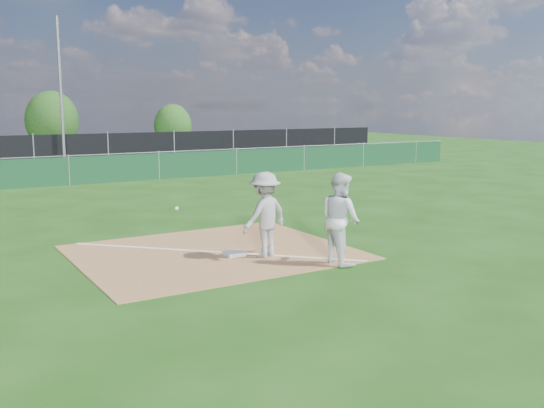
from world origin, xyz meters
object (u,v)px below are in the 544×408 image
Objects in this scene: car_right at (129,146)px; tree_right at (173,126)px; first_base at (234,254)px; runner at (340,218)px; light_pole at (61,93)px; tree_mid at (52,121)px; play_at_first at (265,215)px.

tree_right is (5.58, 6.02, 1.06)m from car_right.
tree_right is (12.08, 33.46, 1.73)m from first_base.
runner is 0.39× the size of car_right.
light_pole is 19.98× the size of first_base.
car_right is at bearing -63.61° from tree_mid.
light_pole is at bearing 150.87° from car_right.
car_right is (5.26, 5.20, -3.26)m from light_pole.
first_base is 0.14× the size of play_at_first.
tree_mid reaches higher than play_at_first.
tree_mid is (1.87, 12.03, -1.72)m from light_pole.
first_base is at bearing -177.11° from car_right.
tree_mid is at bearing 84.81° from first_base.
tree_right is (11.53, 33.87, 0.83)m from play_at_first.
play_at_first is at bearing -94.22° from tree_mid.
tree_mid is (1.48, 36.00, 1.30)m from runner.
tree_right is (10.84, 11.21, -2.20)m from light_pole.
runner is at bearing -46.41° from first_base.
first_base is at bearing -109.85° from tree_right.
tree_right is at bearing -14.43° from runner.
play_at_first is 28.49m from car_right.
tree_right is (8.97, -0.82, -0.48)m from tree_mid.
car_right is at bearing -132.82° from tree_right.
light_pole is 22.87m from play_at_first.
car_right is 1.44× the size of tree_right.
light_pole is 22.63m from first_base.
first_base is at bearing 142.98° from play_at_first.
first_base is at bearing -93.20° from light_pole.
play_at_first is at bearing 41.90° from runner.
play_at_first is 0.63× the size of tree_mid.
runner reaches higher than play_at_first.
first_base is at bearing 45.70° from runner.
tree_right reaches higher than play_at_first.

